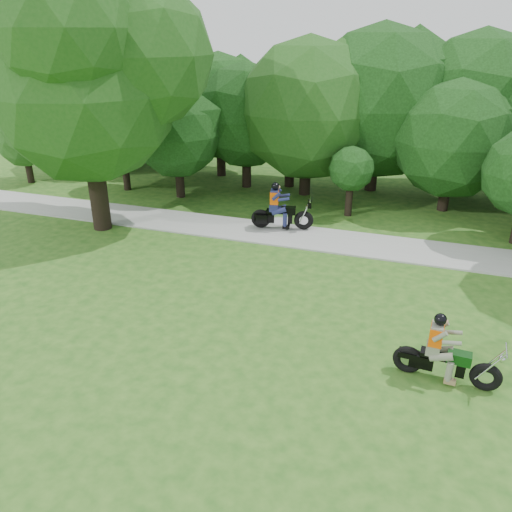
# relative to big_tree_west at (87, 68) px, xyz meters

# --- Properties ---
(ground) EXTENTS (100.00, 100.00, 0.00)m
(ground) POSITION_rel_big_tree_west_xyz_m (10.54, -6.85, -5.76)
(ground) COLOR #255718
(ground) RESTS_ON ground
(walkway) EXTENTS (60.00, 2.20, 0.06)m
(walkway) POSITION_rel_big_tree_west_xyz_m (10.54, 1.15, -5.73)
(walkway) COLOR #9B9B96
(walkway) RESTS_ON ground
(tree_line) EXTENTS (39.53, 11.32, 7.81)m
(tree_line) POSITION_rel_big_tree_west_xyz_m (11.28, 7.79, -2.07)
(tree_line) COLOR black
(tree_line) RESTS_ON ground
(big_tree_west) EXTENTS (8.64, 6.56, 9.96)m
(big_tree_west) POSITION_rel_big_tree_west_xyz_m (0.00, 0.00, 0.00)
(big_tree_west) COLOR black
(big_tree_west) RESTS_ON ground
(chopper_motorcycle) EXTENTS (2.24, 0.62, 1.60)m
(chopper_motorcycle) POSITION_rel_big_tree_west_xyz_m (12.31, -5.84, -5.17)
(chopper_motorcycle) COLOR black
(chopper_motorcycle) RESTS_ON ground
(touring_motorcycle) EXTENTS (2.35, 1.05, 1.80)m
(touring_motorcycle) POSITION_rel_big_tree_west_xyz_m (6.47, 1.63, -5.04)
(touring_motorcycle) COLOR black
(touring_motorcycle) RESTS_ON walkway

